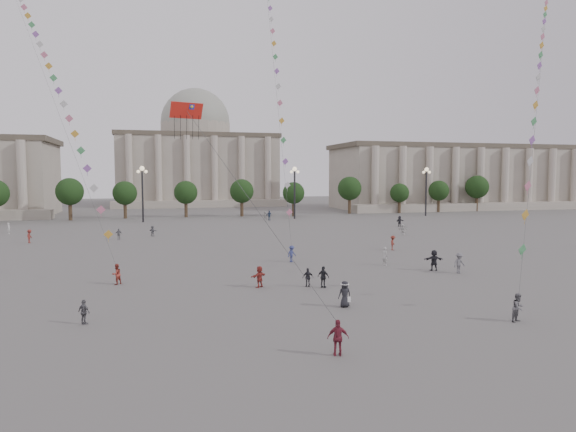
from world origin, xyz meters
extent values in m
plane|color=#5F5C59|center=(0.00, 0.00, 0.00)|extent=(360.00, 360.00, 0.00)
cube|color=gray|center=(75.00, 95.00, 8.00)|extent=(80.00, 22.00, 16.00)
cube|color=brown|center=(75.00, 95.00, 16.60)|extent=(81.60, 22.44, 1.20)
cube|color=gray|center=(75.00, 82.00, 1.00)|extent=(84.00, 4.00, 2.00)
cube|color=gray|center=(0.00, 130.00, 10.00)|extent=(46.00, 30.00, 20.00)
cube|color=brown|center=(0.00, 130.00, 20.60)|extent=(46.92, 30.60, 1.20)
cube|color=gray|center=(0.00, 113.00, 1.00)|extent=(48.30, 4.00, 2.00)
cylinder|color=gray|center=(0.00, 130.00, 22.50)|extent=(21.00, 21.00, 5.00)
sphere|color=gray|center=(0.00, 130.00, 25.00)|extent=(21.00, 21.00, 21.00)
cylinder|color=#35251A|center=(-30.00, 78.00, 1.76)|extent=(0.70, 0.70, 3.52)
sphere|color=black|center=(-30.00, 78.00, 5.44)|extent=(5.12, 5.12, 5.12)
cylinder|color=#35251A|center=(-18.00, 78.00, 1.76)|extent=(0.70, 0.70, 3.52)
sphere|color=black|center=(-18.00, 78.00, 5.44)|extent=(5.12, 5.12, 5.12)
cylinder|color=#35251A|center=(-6.00, 78.00, 1.76)|extent=(0.70, 0.70, 3.52)
sphere|color=black|center=(-6.00, 78.00, 5.44)|extent=(5.12, 5.12, 5.12)
cylinder|color=#35251A|center=(6.00, 78.00, 1.76)|extent=(0.70, 0.70, 3.52)
sphere|color=black|center=(6.00, 78.00, 5.44)|extent=(5.12, 5.12, 5.12)
cylinder|color=#35251A|center=(18.00, 78.00, 1.76)|extent=(0.70, 0.70, 3.52)
sphere|color=black|center=(18.00, 78.00, 5.44)|extent=(5.12, 5.12, 5.12)
cylinder|color=#35251A|center=(30.00, 78.00, 1.76)|extent=(0.70, 0.70, 3.52)
sphere|color=black|center=(30.00, 78.00, 5.44)|extent=(5.12, 5.12, 5.12)
cylinder|color=#35251A|center=(42.00, 78.00, 1.76)|extent=(0.70, 0.70, 3.52)
sphere|color=black|center=(42.00, 78.00, 5.44)|extent=(5.12, 5.12, 5.12)
cylinder|color=#35251A|center=(54.00, 78.00, 1.76)|extent=(0.70, 0.70, 3.52)
sphere|color=black|center=(54.00, 78.00, 5.44)|extent=(5.12, 5.12, 5.12)
cylinder|color=#35251A|center=(66.00, 78.00, 1.76)|extent=(0.70, 0.70, 3.52)
sphere|color=black|center=(66.00, 78.00, 5.44)|extent=(5.12, 5.12, 5.12)
cylinder|color=#262628|center=(-15.00, 70.00, 5.00)|extent=(0.36, 0.36, 10.00)
sphere|color=#FFE5B2|center=(-15.00, 70.00, 10.20)|extent=(0.90, 0.90, 0.90)
sphere|color=#FFE5B2|center=(-15.70, 70.00, 9.60)|extent=(0.60, 0.60, 0.60)
sphere|color=#FFE5B2|center=(-14.30, 70.00, 9.60)|extent=(0.60, 0.60, 0.60)
cylinder|color=#262628|center=(15.00, 70.00, 5.00)|extent=(0.36, 0.36, 10.00)
sphere|color=#FFE5B2|center=(15.00, 70.00, 10.20)|extent=(0.90, 0.90, 0.90)
sphere|color=#FFE5B2|center=(14.30, 70.00, 9.60)|extent=(0.60, 0.60, 0.60)
sphere|color=#FFE5B2|center=(15.70, 70.00, 9.60)|extent=(0.60, 0.60, 0.60)
cylinder|color=#262628|center=(45.00, 70.00, 5.00)|extent=(0.36, 0.36, 10.00)
sphere|color=#FFE5B2|center=(45.00, 70.00, 10.20)|extent=(0.90, 0.90, 0.90)
sphere|color=#FFE5B2|center=(44.30, 70.00, 9.60)|extent=(0.60, 0.60, 0.60)
sphere|color=#FFE5B2|center=(45.70, 70.00, 9.60)|extent=(0.60, 0.60, 0.60)
imported|color=navy|center=(9.21, 68.00, 0.96)|extent=(1.22, 0.77, 1.93)
imported|color=#232328|center=(12.10, 10.92, 0.97)|extent=(1.88, 0.95, 1.94)
imported|color=#B2B2AE|center=(8.41, 68.00, 0.88)|extent=(1.64, 1.34, 1.75)
imported|color=slate|center=(13.59, 9.13, 0.94)|extent=(1.33, 0.93, 1.88)
imported|color=silver|center=(22.86, 37.87, 0.81)|extent=(1.57, 1.08, 1.63)
imported|color=maroon|center=(14.34, 23.90, 0.87)|extent=(1.18, 1.30, 1.75)
imported|color=black|center=(28.33, 49.64, 0.93)|extent=(1.81, 1.03, 1.86)
imported|color=silver|center=(-34.34, 54.35, 0.86)|extent=(0.46, 0.66, 1.73)
imported|color=slate|center=(-13.23, 45.79, 0.76)|extent=(1.34, 1.29, 1.53)
imported|color=#ADACA9|center=(8.96, 14.75, 0.91)|extent=(0.63, 0.77, 1.81)
imported|color=slate|center=(-17.75, 42.51, 0.79)|extent=(0.97, 0.50, 1.58)
imported|color=maroon|center=(-28.84, 41.98, 0.89)|extent=(0.82, 1.23, 1.79)
imported|color=maroon|center=(-4.42, -8.15, 0.90)|extent=(1.13, 0.71, 1.80)
imported|color=black|center=(-0.19, 6.58, 0.85)|extent=(0.99, 1.01, 1.70)
imported|color=#9B312A|center=(-5.04, 7.99, 0.85)|extent=(1.57, 1.33, 1.70)
imported|color=#58575C|center=(-17.14, 0.71, 0.74)|extent=(0.89, 0.85, 1.48)
imported|color=#222228|center=(-1.28, 7.20, 0.75)|extent=(0.91, 0.46, 1.49)
imported|color=#9B352A|center=(-16.04, 12.03, 0.84)|extent=(1.04, 1.01, 1.68)
imported|color=navy|center=(0.54, 18.88, 0.85)|extent=(1.26, 1.09, 1.69)
imported|color=#5A595E|center=(8.14, -5.40, 0.87)|extent=(1.02, 0.92, 1.74)
imported|color=black|center=(-0.74, 0.54, 0.89)|extent=(0.88, 0.59, 1.77)
cone|color=white|center=(-0.74, 0.54, 1.62)|extent=(0.52, 0.52, 0.14)
cylinder|color=white|center=(-0.74, 0.54, 1.56)|extent=(0.60, 0.60, 0.02)
cube|color=white|center=(-0.49, 0.39, 0.55)|extent=(0.22, 0.10, 0.35)
cube|color=red|center=(-10.78, 3.89, 13.14)|extent=(2.26, 1.09, 1.02)
cube|color=#178129|center=(-11.13, 3.85, 13.39)|extent=(0.39, 0.28, 0.34)
cube|color=#2132B8|center=(-10.43, 3.85, 13.39)|extent=(0.39, 0.28, 0.34)
sphere|color=gold|center=(-11.13, 3.81, 13.39)|extent=(0.20, 0.20, 0.20)
sphere|color=gold|center=(-10.43, 3.81, 13.39)|extent=(0.20, 0.20, 0.20)
cylinder|color=#3F3F3F|center=(-7.60, -2.13, 7.37)|extent=(0.02, 0.02, 17.85)
cylinder|color=#3F3F3F|center=(-25.06, 31.93, 21.68)|extent=(0.02, 0.02, 59.48)
cube|color=gold|center=(-16.71, 13.50, 3.95)|extent=(0.76, 0.25, 0.76)
cube|color=#CA6B89|center=(-17.38, 14.98, 5.92)|extent=(0.76, 0.25, 0.76)
cube|color=silver|center=(-18.05, 16.45, 7.73)|extent=(0.76, 0.25, 0.76)
cube|color=#9156AC|center=(-18.71, 17.92, 9.46)|extent=(0.76, 0.25, 0.76)
cube|color=#449458|center=(-19.38, 19.40, 11.12)|extent=(0.76, 0.25, 0.76)
cube|color=gold|center=(-20.05, 20.87, 12.74)|extent=(0.76, 0.25, 0.76)
cube|color=#CA6B89|center=(-20.72, 22.35, 14.31)|extent=(0.76, 0.25, 0.76)
cube|color=silver|center=(-21.39, 23.82, 15.85)|extent=(0.76, 0.25, 0.76)
cube|color=#9156AC|center=(-22.05, 25.29, 17.36)|extent=(0.76, 0.25, 0.76)
cube|color=#449458|center=(-22.72, 26.77, 18.85)|extent=(0.76, 0.25, 0.76)
cube|color=gold|center=(-23.39, 28.24, 20.31)|extent=(0.76, 0.25, 0.76)
cube|color=#CA6B89|center=(-24.06, 29.72, 21.75)|extent=(0.76, 0.25, 0.76)
cube|color=silver|center=(-24.73, 31.19, 23.18)|extent=(0.76, 0.25, 0.76)
cube|color=#9156AC|center=(-25.39, 32.66, 24.59)|extent=(0.76, 0.25, 0.76)
cube|color=#449458|center=(-26.06, 34.14, 25.99)|extent=(0.76, 0.25, 0.76)
cube|color=gold|center=(-26.73, 35.61, 27.37)|extent=(0.76, 0.25, 0.76)
cube|color=#CA6B89|center=(-27.40, 37.09, 28.73)|extent=(0.76, 0.25, 0.76)
cylinder|color=#3F3F3F|center=(3.35, 40.55, 28.46)|extent=(0.02, 0.02, 69.41)
cube|color=#CA6B89|center=(0.76, 20.61, 5.00)|extent=(0.76, 0.25, 0.76)
cube|color=silver|center=(0.99, 22.35, 7.80)|extent=(0.76, 0.25, 0.76)
cube|color=#9156AC|center=(1.21, 24.08, 10.39)|extent=(0.76, 0.25, 0.76)
cube|color=#449458|center=(1.44, 25.81, 12.86)|extent=(0.76, 0.25, 0.76)
cube|color=gold|center=(1.66, 27.55, 15.23)|extent=(0.76, 0.25, 0.76)
cube|color=#CA6B89|center=(1.89, 29.28, 17.53)|extent=(0.76, 0.25, 0.76)
cube|color=silver|center=(2.12, 31.01, 19.78)|extent=(0.76, 0.25, 0.76)
cube|color=#9156AC|center=(2.34, 32.75, 21.97)|extent=(0.76, 0.25, 0.76)
cube|color=#449458|center=(2.57, 34.48, 24.13)|extent=(0.76, 0.25, 0.76)
cube|color=gold|center=(2.79, 36.21, 26.25)|extent=(0.76, 0.25, 0.76)
cube|color=#CA6B89|center=(3.02, 37.95, 28.34)|extent=(0.76, 0.25, 0.76)
cube|color=silver|center=(3.24, 39.68, 30.40)|extent=(0.76, 0.25, 0.76)
cube|color=#9156AC|center=(3.47, 41.41, 32.43)|extent=(0.76, 0.25, 0.76)
cylinder|color=#3F3F3F|center=(27.90, 16.56, 20.76)|extent=(0.02, 0.02, 70.53)
cube|color=#449458|center=(9.78, -3.57, 4.09)|extent=(0.76, 0.25, 0.76)
cube|color=gold|center=(11.43, -1.74, 6.16)|extent=(0.76, 0.25, 0.76)
cube|color=#CA6B89|center=(13.08, 0.09, 8.08)|extent=(0.76, 0.25, 0.76)
cube|color=silver|center=(14.73, 1.92, 9.90)|extent=(0.76, 0.25, 0.76)
cube|color=#9156AC|center=(16.37, 3.75, 11.65)|extent=(0.76, 0.25, 0.76)
cube|color=#449458|center=(18.02, 5.58, 13.36)|extent=(0.76, 0.25, 0.76)
cube|color=gold|center=(19.67, 7.41, 15.02)|extent=(0.76, 0.25, 0.76)
cube|color=#CA6B89|center=(21.31, 9.24, 16.64)|extent=(0.76, 0.25, 0.76)
cube|color=silver|center=(22.96, 11.07, 18.24)|extent=(0.76, 0.25, 0.76)
cube|color=#9156AC|center=(24.61, 12.90, 19.80)|extent=(0.76, 0.25, 0.76)
cube|color=#449458|center=(26.26, 14.73, 21.35)|extent=(0.76, 0.25, 0.76)
cube|color=gold|center=(27.90, 16.56, 22.87)|extent=(0.76, 0.25, 0.76)
cube|color=#CA6B89|center=(29.55, 18.39, 24.38)|extent=(0.76, 0.25, 0.76)
cube|color=silver|center=(31.20, 20.21, 25.86)|extent=(0.76, 0.25, 0.76)
cube|color=#9156AC|center=(32.85, 22.04, 27.34)|extent=(0.76, 0.25, 0.76)
cube|color=#449458|center=(34.49, 23.87, 28.79)|extent=(0.76, 0.25, 0.76)
cube|color=gold|center=(36.14, 25.70, 30.24)|extent=(0.76, 0.25, 0.76)
cube|color=#CA6B89|center=(37.79, 27.53, 31.67)|extent=(0.76, 0.25, 0.76)
camera|label=1|loc=(-13.03, -31.23, 8.80)|focal=32.00mm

